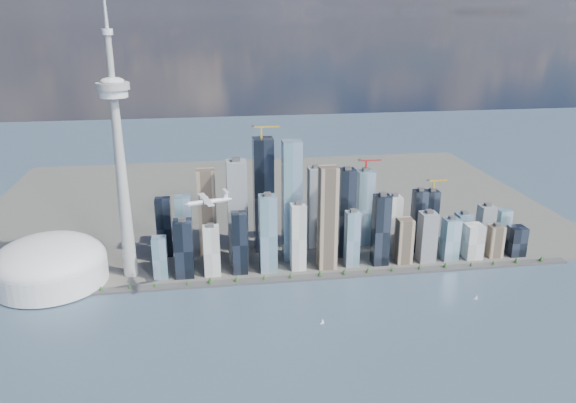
{
  "coord_description": "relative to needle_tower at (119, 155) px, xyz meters",
  "views": [
    {
      "loc": [
        -147.27,
        -683.39,
        473.34
      ],
      "look_at": [
        -7.43,
        260.0,
        150.97
      ],
      "focal_mm": 35.0,
      "sensor_mm": 36.0,
      "label": 1
    }
  ],
  "objects": [
    {
      "name": "dome_stadium",
      "position": [
        -140.0,
        -10.0,
        -196.4
      ],
      "size": [
        200.0,
        200.0,
        86.0
      ],
      "color": "silver",
      "rests_on": "land"
    },
    {
      "name": "sailboat_east",
      "position": [
        603.78,
        -182.01,
        -232.69
      ],
      "size": [
        6.98,
        3.83,
        9.81
      ],
      "rotation": [
        0.0,
        0.0,
        -0.34
      ],
      "color": "white",
      "rests_on": "ground"
    },
    {
      "name": "land",
      "position": [
        300.0,
        390.0,
        -234.34
      ],
      "size": [
        1400.0,
        900.0,
        3.0
      ],
      "primitive_type": "cube",
      "color": "#4C4C47",
      "rests_on": "ground"
    },
    {
      "name": "skyscraper_cluster",
      "position": [
        359.62,
        26.82,
        -154.46
      ],
      "size": [
        736.0,
        142.0,
        261.97
      ],
      "color": "black",
      "rests_on": "land"
    },
    {
      "name": "seawall",
      "position": [
        300.0,
        -60.0,
        -233.84
      ],
      "size": [
        1100.0,
        22.0,
        4.0
      ],
      "primitive_type": "cube",
      "color": "#383838",
      "rests_on": "ground"
    },
    {
      "name": "shoreline_trees",
      "position": [
        300.0,
        -60.0,
        -227.06
      ],
      "size": [
        960.53,
        7.2,
        8.8
      ],
      "color": "#3F2D1E",
      "rests_on": "seawall"
    },
    {
      "name": "sailboat_west",
      "position": [
        322.83,
        -221.45,
        -232.87
      ],
      "size": [
        6.65,
        3.38,
        9.27
      ],
      "rotation": [
        0.0,
        0.0,
        0.3
      ],
      "color": "white",
      "rests_on": "ground"
    },
    {
      "name": "needle_tower",
      "position": [
        0.0,
        0.0,
        0.0
      ],
      "size": [
        56.0,
        56.0,
        550.5
      ],
      "color": "#9E9E99",
      "rests_on": "land"
    },
    {
      "name": "ground",
      "position": [
        300.0,
        -310.0,
        -235.84
      ],
      "size": [
        4000.0,
        4000.0,
        0.0
      ],
      "primitive_type": "plane",
      "color": "#35505E",
      "rests_on": "ground"
    },
    {
      "name": "airplane",
      "position": [
        151.33,
        -136.06,
        -48.28
      ],
      "size": [
        77.4,
        68.97,
        19.07
      ],
      "rotation": [
        0.0,
        0.0,
        0.25
      ],
      "color": "white",
      "rests_on": "ground"
    }
  ]
}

